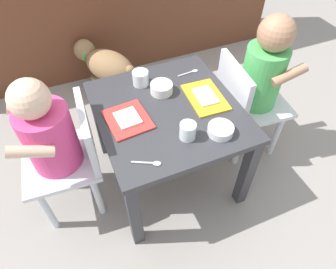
% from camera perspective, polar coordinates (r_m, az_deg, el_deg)
% --- Properties ---
extents(ground_plane, '(7.00, 7.00, 0.00)m').
position_cam_1_polar(ground_plane, '(1.48, 0.00, -7.17)').
color(ground_plane, gray).
extents(dining_table, '(0.54, 0.58, 0.42)m').
position_cam_1_polar(dining_table, '(1.21, 0.00, 2.41)').
color(dining_table, '#333338').
rests_on(dining_table, ground).
extents(seated_child_left, '(0.30, 0.30, 0.67)m').
position_cam_1_polar(seated_child_left, '(1.13, -21.05, -0.54)').
color(seated_child_left, silver).
rests_on(seated_child_left, ground).
extents(seated_child_right, '(0.30, 0.30, 0.71)m').
position_cam_1_polar(seated_child_right, '(1.35, 17.17, 10.65)').
color(seated_child_right, silver).
rests_on(seated_child_right, ground).
extents(dog, '(0.33, 0.40, 0.31)m').
position_cam_1_polar(dog, '(1.80, -11.73, 12.88)').
color(dog, olive).
rests_on(dog, ground).
extents(food_tray_left, '(0.16, 0.18, 0.02)m').
position_cam_1_polar(food_tray_left, '(1.12, -7.68, 2.97)').
color(food_tray_left, red).
rests_on(food_tray_left, dining_table).
extents(food_tray_right, '(0.14, 0.21, 0.02)m').
position_cam_1_polar(food_tray_right, '(1.21, 7.09, 7.15)').
color(food_tray_right, gold).
rests_on(food_tray_right, dining_table).
extents(water_cup_left, '(0.07, 0.07, 0.06)m').
position_cam_1_polar(water_cup_left, '(1.26, -5.22, 10.52)').
color(water_cup_left, white).
rests_on(water_cup_left, dining_table).
extents(water_cup_right, '(0.06, 0.06, 0.06)m').
position_cam_1_polar(water_cup_right, '(1.04, 3.76, 0.55)').
color(water_cup_right, white).
rests_on(water_cup_right, dining_table).
extents(veggie_bowl_far, '(0.09, 0.09, 0.03)m').
position_cam_1_polar(veggie_bowl_far, '(1.07, 9.97, 0.93)').
color(veggie_bowl_far, white).
rests_on(veggie_bowl_far, dining_table).
extents(cereal_bowl_left_side, '(0.09, 0.09, 0.04)m').
position_cam_1_polar(cereal_bowl_left_side, '(1.22, -1.26, 8.87)').
color(cereal_bowl_left_side, white).
rests_on(cereal_bowl_left_side, dining_table).
extents(spoon_by_left_tray, '(0.10, 0.02, 0.01)m').
position_cam_1_polar(spoon_by_left_tray, '(1.34, 4.24, 11.71)').
color(spoon_by_left_tray, silver).
rests_on(spoon_by_left_tray, dining_table).
extents(spoon_by_right_tray, '(0.09, 0.06, 0.01)m').
position_cam_1_polar(spoon_by_right_tray, '(0.98, -3.53, -5.42)').
color(spoon_by_right_tray, silver).
rests_on(spoon_by_right_tray, dining_table).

